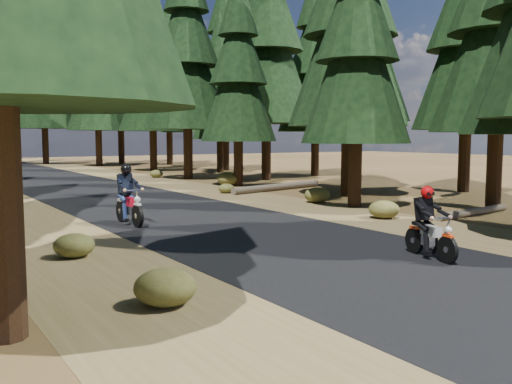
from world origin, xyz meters
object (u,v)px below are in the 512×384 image
log_near (278,187)px  rider_lead (430,235)px  log_far (473,212)px  rider_follow (129,205)px

log_near → rider_lead: bearing=-127.5°
log_far → rider_lead: size_ratio=2.23×
log_far → rider_follow: bearing=150.4°
rider_lead → log_near: bearing=-100.3°
log_near → log_far: bearing=-102.6°
log_near → log_far: log_near is taller
log_far → rider_lead: rider_lead is taller
log_near → log_far: size_ratio=1.51×
rider_lead → log_far: bearing=-137.6°
rider_lead → rider_follow: rider_follow is taller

